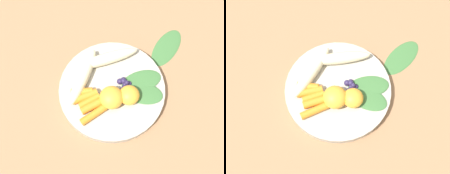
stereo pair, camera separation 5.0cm
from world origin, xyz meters
TOP-DOWN VIEW (x-y plane):
  - ground_plane at (0.00, 0.00)m, footprint 2.40×2.40m
  - bowl at (0.00, 0.00)m, footprint 0.25×0.25m
  - banana_peeled_left at (0.04, 0.06)m, footprint 0.14×0.11m
  - banana_peeled_right at (0.07, -0.01)m, footprint 0.04×0.15m
  - orange_segment_near at (-0.03, -0.03)m, footprint 0.05×0.05m
  - orange_segment_far at (-0.03, 0.01)m, footprint 0.05×0.05m
  - carrot_front at (0.01, 0.07)m, footprint 0.03×0.05m
  - carrot_mid_left at (-0.01, 0.07)m, footprint 0.03×0.06m
  - carrot_mid_right at (-0.02, 0.06)m, footprint 0.03×0.05m
  - carrot_rear at (-0.03, 0.06)m, footprint 0.03×0.05m
  - carrot_small at (-0.05, 0.06)m, footprint 0.04×0.07m
  - blueberry_pile at (-0.00, -0.03)m, footprint 0.04×0.03m
  - kale_leaf_left at (-0.03, -0.06)m, footprint 0.09×0.11m
  - kale_leaf_right at (-0.00, -0.07)m, footprint 0.06×0.10m
  - kale_leaf_stray at (0.08, -0.16)m, footprint 0.12×0.12m

SIDE VIEW (x-z plane):
  - ground_plane at x=0.00m, z-range 0.00..0.00m
  - kale_leaf_stray at x=0.08m, z-range 0.00..0.01m
  - bowl at x=0.00m, z-range 0.00..0.02m
  - kale_leaf_left at x=-0.03m, z-range 0.02..0.03m
  - kale_leaf_right at x=0.00m, z-range 0.02..0.03m
  - blueberry_pile at x=0.00m, z-range 0.02..0.04m
  - carrot_mid_right at x=-0.02m, z-range 0.02..0.04m
  - carrot_small at x=-0.05m, z-range 0.02..0.04m
  - carrot_front at x=0.01m, z-range 0.02..0.04m
  - carrot_mid_left at x=-0.01m, z-range 0.02..0.04m
  - carrot_rear at x=-0.03m, z-range 0.02..0.04m
  - banana_peeled_left at x=0.04m, z-range 0.02..0.05m
  - banana_peeled_right at x=0.07m, z-range 0.02..0.05m
  - orange_segment_near at x=-0.03m, z-range 0.02..0.06m
  - orange_segment_far at x=-0.03m, z-range 0.02..0.06m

